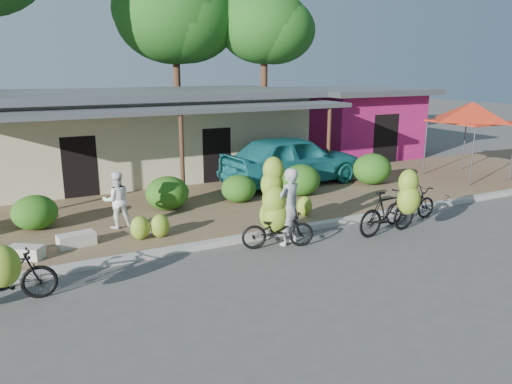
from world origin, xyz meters
The scene contains 25 objects.
ground centered at (0.00, 0.00, 0.00)m, with size 100.00×100.00×0.00m, color #504D4A.
sidewalk centered at (0.00, 5.00, 0.06)m, with size 60.00×6.00×0.12m, color olive.
curb centered at (0.00, 2.00, 0.07)m, with size 60.00×0.25×0.15m, color #A8A399.
shop_main centered at (0.00, 10.93, 1.72)m, with size 13.00×8.50×3.35m.
shop_pink centered at (10.50, 10.99, 1.67)m, with size 6.00×6.00×3.25m.
tree_center_right centered at (3.31, 16.61, 6.84)m, with size 5.97×5.92×9.10m.
tree_near_right centered at (7.31, 14.61, 6.33)m, with size 4.77×4.62×8.10m.
hedge_1 centered at (-4.43, 5.06, 0.57)m, with size 1.16×1.04×0.91m, color #235413.
hedge_2 centered at (-0.80, 5.24, 0.62)m, with size 1.29×1.16×1.00m, color #235413.
hedge_3 centered at (1.44, 5.04, 0.55)m, with size 1.11×1.00×0.86m, color #235413.
hedge_4 centered at (3.62, 4.84, 0.63)m, with size 1.32×1.19×1.03m, color #235413.
hedge_5 centered at (6.78, 5.04, 0.68)m, with size 1.43×1.29×1.12m, color #235413.
red_canopy centered at (10.82, 4.31, 2.61)m, with size 3.50×3.50×2.86m.
bike_left centered at (-5.22, 0.83, 0.61)m, with size 1.74×1.20×1.34m.
bike_center centered at (0.70, 1.45, 0.82)m, with size 1.86×1.35×2.13m.
bike_right centered at (3.68, 0.62, 0.74)m, with size 1.98×1.24×1.82m.
bike_far_right centered at (5.00, 1.32, 0.49)m, with size 1.87×0.71×0.97m.
loose_banana_a centered at (-1.74, 2.93, 0.42)m, with size 0.47×0.40×0.59m, color #80A729.
loose_banana_b centered at (-2.23, 2.99, 0.42)m, with size 0.47×0.40×0.59m, color #80A729.
loose_banana_c centered at (2.43, 2.81, 0.41)m, with size 0.46×0.39×0.57m, color #80A729.
sack_near centered at (-3.68, 3.26, 0.27)m, with size 0.85×0.40×0.30m, color beige.
sack_far centered at (-4.81, 2.93, 0.26)m, with size 0.75×0.38×0.28m, color beige.
vendor centered at (0.98, 1.29, 0.95)m, with size 0.69×0.46×1.91m, color #989898.
bystander centered at (-2.49, 4.20, 0.87)m, with size 0.73×0.57×1.49m, color white.
teal_van centered at (4.22, 6.39, 1.02)m, with size 2.13×5.31×1.81m, color #18686D.
Camera 1 is at (-5.12, -8.59, 4.22)m, focal length 35.00 mm.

